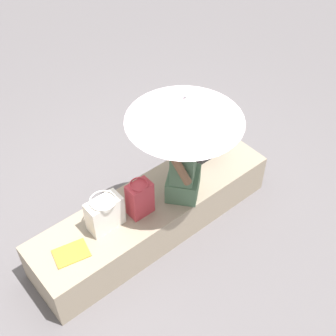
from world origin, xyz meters
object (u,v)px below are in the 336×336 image
person_seated (184,161)px  magazine (71,253)px  handbag_black (105,213)px  shoulder_bag_spare (140,199)px  tote_bag_canvas (206,145)px  parasol (185,109)px

person_seated → magazine: size_ratio=3.21×
person_seated → handbag_black: size_ratio=2.75×
shoulder_bag_spare → magazine: size_ratio=1.29×
handbag_black → magazine: handbag_black is taller
handbag_black → magazine: bearing=-171.4°
tote_bag_canvas → person_seated: bearing=-156.3°
tote_bag_canvas → shoulder_bag_spare: 0.94m
person_seated → shoulder_bag_spare: 0.50m
magazine → shoulder_bag_spare: bearing=11.6°
handbag_black → shoulder_bag_spare: (0.32, -0.07, 0.02)m
person_seated → shoulder_bag_spare: person_seated is taller
parasol → tote_bag_canvas: size_ratio=3.72×
parasol → magazine: size_ratio=4.14×
tote_bag_canvas → magazine: (-1.64, -0.14, -0.15)m
person_seated → handbag_black: person_seated is taller
person_seated → magazine: bearing=176.6°
parasol → shoulder_bag_spare: (-0.37, 0.13, -0.85)m
parasol → tote_bag_canvas: (0.56, 0.28, -0.87)m
parasol → shoulder_bag_spare: parasol is taller
tote_bag_canvas → shoulder_bag_spare: size_ratio=0.86×
person_seated → tote_bag_canvas: person_seated is taller
tote_bag_canvas → shoulder_bag_spare: (-0.93, -0.15, 0.02)m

